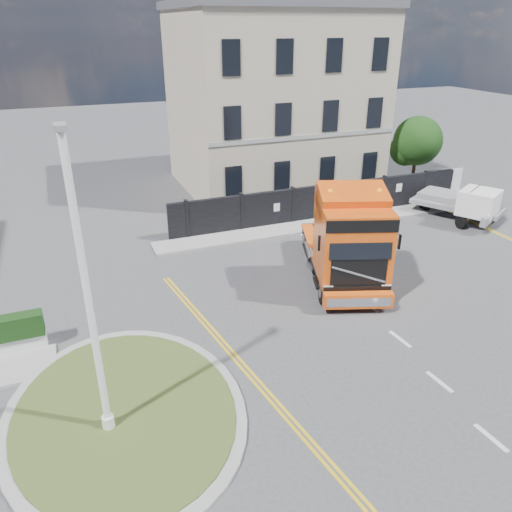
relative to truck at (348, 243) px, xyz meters
name	(u,v)px	position (x,y,z in m)	size (l,w,h in m)	color
ground	(298,315)	(-2.97, -1.54, -1.92)	(120.00, 120.00, 0.00)	#424244
traffic_island	(125,412)	(-9.97, -4.54, -1.84)	(6.80, 6.80, 0.17)	gray
hoarding_fence	(332,201)	(3.58, 7.46, -0.92)	(18.80, 0.25, 2.00)	black
georgian_building	(273,98)	(3.03, 14.96, 3.85)	(12.30, 10.30, 12.80)	#B6AE90
tree	(415,143)	(11.40, 10.56, 1.12)	(3.20, 3.20, 4.80)	#382619
pavement_far	(331,222)	(3.03, 6.56, -1.86)	(20.00, 1.60, 0.12)	gray
truck	(348,243)	(0.00, 0.00, 0.00)	(4.89, 7.64, 4.29)	black
flatbed_pickup	(470,204)	(10.25, 3.86, -0.82)	(4.10, 5.42, 2.04)	gray
lamppost_island	(87,293)	(-10.47, -5.04, 2.42)	(0.26, 0.51, 8.34)	white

